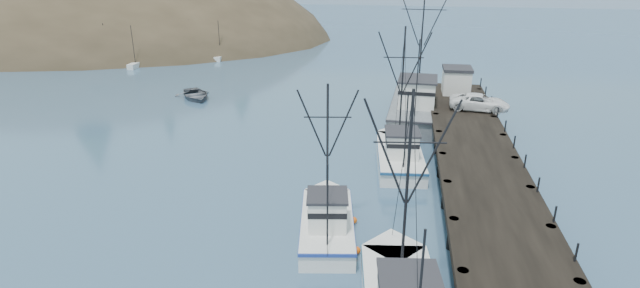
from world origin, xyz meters
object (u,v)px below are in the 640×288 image
object	(u,v)px
trawler_mid	(327,221)
pier_shed	(456,80)
pier	(478,159)
work_vessel	(417,105)
trawler_far	(399,153)
pickup_truck	(479,102)
motorboat	(196,98)

from	to	relation	value
trawler_mid	pier_shed	bearing A→B (deg)	70.28
pier	work_vessel	xyz separation A→B (m)	(-4.23, 15.39, -0.46)
work_vessel	trawler_far	bearing A→B (deg)	-96.92
pier_shed	pickup_truck	bearing A→B (deg)	-74.35
work_vessel	pickup_truck	distance (m)	6.91
pier_shed	trawler_mid	bearing A→B (deg)	-109.72
pier	pier_shed	xyz separation A→B (m)	(-0.17, 17.82, 1.73)
trawler_mid	pickup_truck	world-z (taller)	trawler_mid
work_vessel	pier_shed	size ratio (longest dim) A/B	5.32
pickup_truck	motorboat	world-z (taller)	pickup_truck
trawler_mid	motorboat	xyz separation A→B (m)	(-19.86, 27.45, -0.82)
pickup_truck	trawler_mid	bearing A→B (deg)	158.83
pier	trawler_far	world-z (taller)	trawler_far
trawler_far	pier_shed	xyz separation A→B (m)	(5.63, 15.45, 2.60)
pier	motorboat	xyz separation A→B (m)	(-29.81, 17.99, -1.69)
pier_shed	pickup_truck	distance (m)	6.24
work_vessel	pier	bearing A→B (deg)	-74.64
trawler_far	work_vessel	bearing A→B (deg)	83.08
trawler_mid	pier_shed	world-z (taller)	trawler_mid
pickup_truck	trawler_far	bearing A→B (deg)	149.45
trawler_far	motorboat	size ratio (longest dim) A/B	1.94
trawler_mid	motorboat	bearing A→B (deg)	125.89
pier	motorboat	world-z (taller)	pier
work_vessel	pier_shed	xyz separation A→B (m)	(4.05, 2.43, 2.19)
pier	pier_shed	distance (m)	17.90
trawler_far	work_vessel	size ratio (longest dim) A/B	0.66
pickup_truck	pier_shed	bearing A→B (deg)	22.74
work_vessel	pier_shed	world-z (taller)	work_vessel
pier	pier_shed	bearing A→B (deg)	90.56
trawler_mid	work_vessel	size ratio (longest dim) A/B	0.56
pier	trawler_mid	size ratio (longest dim) A/B	4.63
trawler_far	pier_shed	distance (m)	16.65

